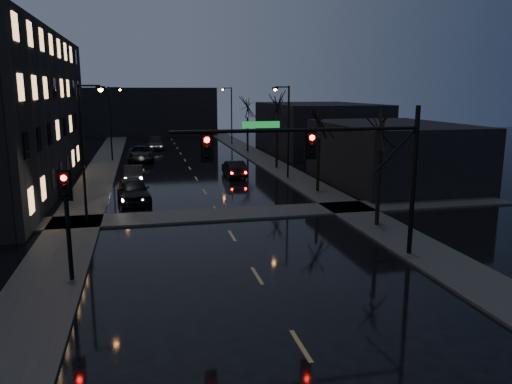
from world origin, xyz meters
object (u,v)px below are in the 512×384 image
lead_car (234,169)px  oncoming_car_b (133,174)px  oncoming_car_c (141,153)px  oncoming_car_d (156,143)px  oncoming_car_a (133,190)px

lead_car → oncoming_car_b: bearing=3.2°
oncoming_car_c → oncoming_car_d: bearing=82.2°
oncoming_car_b → oncoming_car_d: bearing=84.9°
oncoming_car_b → lead_car: (8.78, 0.63, 0.05)m
oncoming_car_b → oncoming_car_c: oncoming_car_c is taller
oncoming_car_a → lead_car: (8.67, 8.75, -0.12)m
oncoming_car_b → lead_car: 8.80m
oncoming_car_a → lead_car: bearing=38.4°
oncoming_car_b → lead_car: size_ratio=0.94×
oncoming_car_c → oncoming_car_d: oncoming_car_c is taller
oncoming_car_d → oncoming_car_a: bearing=-92.6°
oncoming_car_a → oncoming_car_d: (2.42, 31.95, -0.08)m
oncoming_car_c → oncoming_car_d: size_ratio=1.10×
oncoming_car_d → lead_car: size_ratio=1.20×
oncoming_car_a → oncoming_car_b: 8.12m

